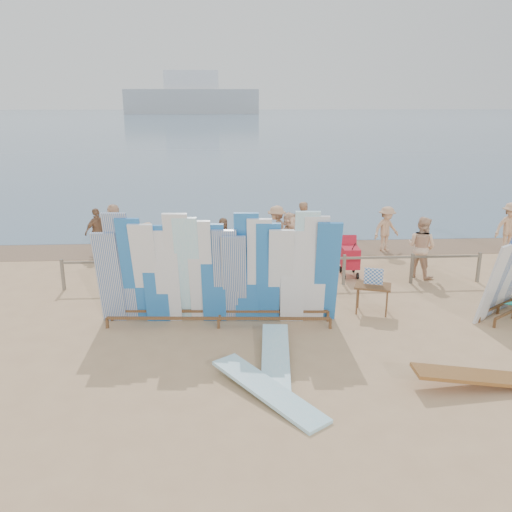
{
  "coord_description": "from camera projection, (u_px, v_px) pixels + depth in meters",
  "views": [
    {
      "loc": [
        -1.41,
        -11.74,
        5.23
      ],
      "look_at": [
        -0.59,
        2.3,
        1.11
      ],
      "focal_mm": 38.0,
      "sensor_mm": 36.0,
      "label": 1
    }
  ],
  "objects": [
    {
      "name": "beach_chair_left",
      "position": [
        267.0,
        267.0,
        16.61
      ],
      "size": [
        0.67,
        0.68,
        0.83
      ],
      "rotation": [
        0.0,
        0.0,
        -0.32
      ],
      "color": "#B51325",
      "rests_on": "ground"
    },
    {
      "name": "side_surfboard_rack",
      "position": [
        511.0,
        275.0,
        13.18
      ],
      "size": [
        2.06,
        1.71,
        2.42
      ],
      "rotation": [
        0.0,
        0.0,
        0.62
      ],
      "color": "brown",
      "rests_on": "ground"
    },
    {
      "name": "beachgoer_extra_0",
      "position": [
        510.0,
        227.0,
        18.9
      ],
      "size": [
        1.19,
        0.62,
        1.76
      ],
      "primitive_type": "imported",
      "rotation": [
        0.0,
        0.0,
        0.13
      ],
      "color": "tan",
      "rests_on": "ground"
    },
    {
      "name": "beachgoer_9",
      "position": [
        386.0,
        229.0,
        18.98
      ],
      "size": [
        1.12,
        0.83,
        1.61
      ],
      "primitive_type": "imported",
      "rotation": [
        0.0,
        0.0,
        0.43
      ],
      "color": "tan",
      "rests_on": "ground"
    },
    {
      "name": "beachgoer_8",
      "position": [
        421.0,
        247.0,
        16.24
      ],
      "size": [
        0.92,
        0.97,
        1.86
      ],
      "primitive_type": "imported",
      "rotation": [
        0.0,
        0.0,
        2.28
      ],
      "color": "beige",
      "rests_on": "ground"
    },
    {
      "name": "flat_board_c",
      "position": [
        483.0,
        387.0,
        10.19
      ],
      "size": [
        2.69,
        0.57,
        0.41
      ],
      "primitive_type": "cube",
      "rotation": [
        0.13,
        0.0,
        1.57
      ],
      "color": "#955D28",
      "rests_on": "ground"
    },
    {
      "name": "beachgoer_1",
      "position": [
        197.0,
        246.0,
        16.76
      ],
      "size": [
        0.62,
        0.39,
        1.63
      ],
      "primitive_type": "imported",
      "rotation": [
        0.0,
        0.0,
        0.1
      ],
      "color": "#8C6042",
      "rests_on": "ground"
    },
    {
      "name": "main_surfboard_rack",
      "position": [
        219.0,
        274.0,
        12.64
      ],
      "size": [
        5.69,
        1.11,
        2.84
      ],
      "rotation": [
        0.0,
        0.0,
        -0.07
      ],
      "color": "brown",
      "rests_on": "ground"
    },
    {
      "name": "beachgoer_4",
      "position": [
        223.0,
        248.0,
        16.07
      ],
      "size": [
        1.14,
        0.59,
        1.86
      ],
      "primitive_type": "imported",
      "rotation": [
        0.0,
        0.0,
        0.11
      ],
      "color": "#8C6042",
      "rests_on": "ground"
    },
    {
      "name": "distant_ship",
      "position": [
        192.0,
        98.0,
        183.1
      ],
      "size": [
        45.0,
        8.0,
        14.0
      ],
      "color": "#999EA3",
      "rests_on": "ocean"
    },
    {
      "name": "beach_chair_right",
      "position": [
        279.0,
        271.0,
        16.2
      ],
      "size": [
        0.66,
        0.68,
        0.82
      ],
      "rotation": [
        0.0,
        0.0,
        0.33
      ],
      "color": "#B51325",
      "rests_on": "ground"
    },
    {
      "name": "beachgoer_5",
      "position": [
        290.0,
        237.0,
        17.8
      ],
      "size": [
        1.14,
        1.6,
        1.66
      ],
      "primitive_type": "imported",
      "rotation": [
        0.0,
        0.0,
        1.11
      ],
      "color": "beige",
      "rests_on": "ground"
    },
    {
      "name": "ocean",
      "position": [
        229.0,
        120.0,
        135.44
      ],
      "size": [
        320.0,
        240.0,
        0.02
      ],
      "primitive_type": "cube",
      "color": "slate",
      "rests_on": "ground"
    },
    {
      "name": "beachgoer_extra_1",
      "position": [
        98.0,
        232.0,
        18.58
      ],
      "size": [
        0.99,
        0.94,
        1.63
      ],
      "primitive_type": "imported",
      "rotation": [
        0.0,
        0.0,
        3.86
      ],
      "color": "#8C6042",
      "rests_on": "ground"
    },
    {
      "name": "flat_board_a",
      "position": [
        268.0,
        396.0,
        9.87
      ],
      "size": [
        2.05,
        2.5,
        0.26
      ],
      "primitive_type": "cube",
      "rotation": [
        0.07,
        0.0,
        0.64
      ],
      "color": "#99E0F4",
      "rests_on": "ground"
    },
    {
      "name": "ground",
      "position": [
        287.0,
        328.0,
        12.8
      ],
      "size": [
        160.0,
        160.0,
        0.0
      ],
      "primitive_type": "plane",
      "color": "tan",
      "rests_on": "ground"
    },
    {
      "name": "beachgoer_0",
      "position": [
        148.0,
        247.0,
        16.78
      ],
      "size": [
        0.85,
        0.68,
        1.56
      ],
      "primitive_type": "imported",
      "rotation": [
        0.0,
        0.0,
        2.65
      ],
      "color": "tan",
      "rests_on": "ground"
    },
    {
      "name": "vendor_table",
      "position": [
        372.0,
        298.0,
        13.63
      ],
      "size": [
        1.03,
        0.87,
        1.17
      ],
      "rotation": [
        0.0,
        0.0,
        -0.32
      ],
      "color": "brown",
      "rests_on": "ground"
    },
    {
      "name": "beachgoer_7",
      "position": [
        304.0,
        227.0,
        18.87
      ],
      "size": [
        0.4,
        0.68,
        1.79
      ],
      "primitive_type": "imported",
      "rotation": [
        0.0,
        0.0,
        1.5
      ],
      "color": "#8C6042",
      "rests_on": "ground"
    },
    {
      "name": "fence",
      "position": [
        275.0,
        265.0,
        15.5
      ],
      "size": [
        12.08,
        0.08,
        0.9
      ],
      "color": "#766A59",
      "rests_on": "ground"
    },
    {
      "name": "beachgoer_3",
      "position": [
        277.0,
        231.0,
        18.43
      ],
      "size": [
        0.84,
        1.22,
        1.74
      ],
      "primitive_type": "imported",
      "rotation": [
        0.0,
        0.0,
        4.34
      ],
      "color": "tan",
      "rests_on": "ground"
    },
    {
      "name": "wet_sand_strip",
      "position": [
        264.0,
        247.0,
        19.7
      ],
      "size": [
        40.0,
        2.6,
        0.01
      ],
      "primitive_type": "cube",
      "color": "brown",
      "rests_on": "ground"
    },
    {
      "name": "flat_board_b",
      "position": [
        276.0,
        363.0,
        11.1
      ],
      "size": [
        0.79,
        2.73,
        0.28
      ],
      "primitive_type": "cube",
      "rotation": [
        0.08,
        0.0,
        -0.08
      ],
      "color": "#99E0F4",
      "rests_on": "ground"
    },
    {
      "name": "beachgoer_11",
      "position": [
        114.0,
        226.0,
        19.31
      ],
      "size": [
        1.53,
        1.27,
        1.63
      ],
      "primitive_type": "imported",
      "rotation": [
        0.0,
        0.0,
        3.75
      ],
      "color": "beige",
      "rests_on": "ground"
    },
    {
      "name": "stroller",
      "position": [
        349.0,
        261.0,
        16.44
      ],
      "size": [
        0.63,
        0.89,
        1.19
      ],
      "rotation": [
        0.0,
        0.0,
        -0.04
      ],
      "color": "#B51325",
      "rests_on": "ground"
    }
  ]
}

